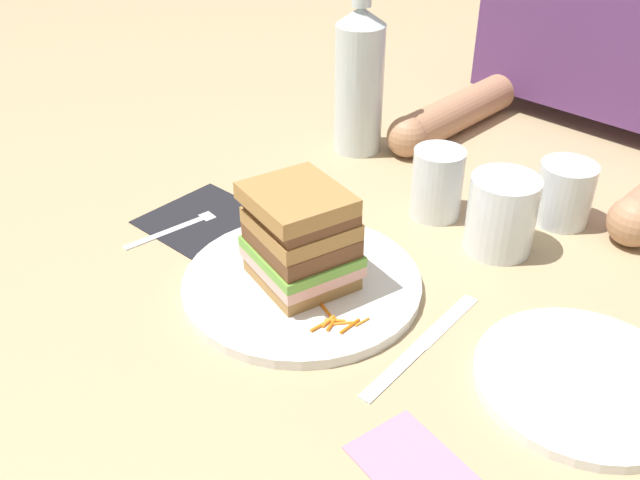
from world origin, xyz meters
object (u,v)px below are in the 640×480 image
juice_glass (501,216)px  napkin_pink (411,463)px  main_plate (301,285)px  side_plate (584,381)px  water_bottle (359,79)px  knife (419,347)px  napkin_dark (202,218)px  empty_tumbler_1 (564,193)px  fork (187,222)px  empty_tumbler_0 (437,183)px  sandwich (300,238)px

juice_glass → napkin_pink: 0.36m
main_plate → side_plate: main_plate is taller
juice_glass → water_bottle: size_ratio=0.37×
knife → napkin_pink: same height
napkin_dark → napkin_pink: size_ratio=1.46×
empty_tumbler_1 → fork: bearing=-134.6°
fork → empty_tumbler_0: (0.21, 0.24, 0.04)m
juice_glass → knife: bearing=-78.3°
sandwich → fork: bearing=-178.4°
sandwich → fork: sandwich is taller
sandwich → side_plate: bearing=15.2°
sandwich → water_bottle: (-0.19, 0.31, 0.04)m
fork → side_plate: bearing=9.8°
water_bottle → sandwich: bearing=-58.3°
fork → knife: size_ratio=0.83×
main_plate → napkin_dark: 0.20m
water_bottle → empty_tumbler_0: 0.23m
empty_tumbler_1 → sandwich: bearing=-111.9°
napkin_dark → water_bottle: 0.32m
knife → side_plate: 0.16m
empty_tumbler_0 → side_plate: (0.29, -0.16, -0.04)m
napkin_dark → napkin_pink: same height
main_plate → sandwich: 0.06m
water_bottle → empty_tumbler_0: (0.20, -0.08, -0.07)m
main_plate → knife: 0.16m
sandwich → napkin_dark: sandwich is taller
water_bottle → napkin_pink: water_bottle is taller
fork → napkin_pink: 0.45m
main_plate → side_plate: bearing=15.1°
sandwich → napkin_pink: (0.24, -0.11, -0.07)m
juice_glass → empty_tumbler_1: 0.11m
sandwich → napkin_pink: size_ratio=1.39×
napkin_dark → juice_glass: bearing=33.9°
napkin_pink → juice_glass: bearing=110.9°
napkin_dark → side_plate: bearing=7.4°
empty_tumbler_1 → napkin_pink: (0.10, -0.44, -0.04)m
empty_tumbler_1 → main_plate: bearing=-111.9°
fork → sandwich: bearing=1.6°
napkin_dark → empty_tumbler_1: size_ratio=1.71×
knife → juice_glass: 0.22m
side_plate → empty_tumbler_1: bearing=122.5°
water_bottle → main_plate: bearing=-58.2°
empty_tumbler_0 → side_plate: bearing=-28.5°
knife → main_plate: bearing=-174.8°
main_plate → napkin_pink: bearing=-24.1°
napkin_dark → napkin_pink: bearing=-15.6°
sandwich → juice_glass: (0.11, 0.23, -0.02)m
empty_tumbler_0 → water_bottle: bearing=159.4°
fork → water_bottle: bearing=88.5°
sandwich → juice_glass: 0.25m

